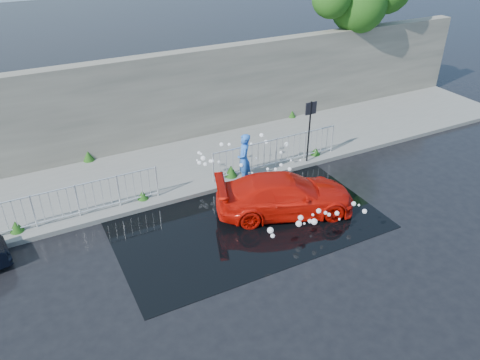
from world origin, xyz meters
name	(u,v)px	position (x,y,z in m)	size (l,w,h in m)	color
ground	(246,243)	(0.00, 0.00, 0.00)	(90.00, 90.00, 0.00)	black
pavement	(183,166)	(0.00, 5.00, 0.07)	(30.00, 4.00, 0.15)	slate
curb	(204,191)	(0.00, 3.00, 0.08)	(30.00, 0.25, 0.16)	slate
retaining_wall	(159,100)	(0.00, 7.20, 1.90)	(30.00, 0.60, 3.50)	#5D594E
puddle	(245,220)	(0.50, 1.00, 0.01)	(8.00, 5.00, 0.01)	black
sign_post	(310,122)	(4.20, 3.10, 1.72)	(0.45, 0.06, 2.50)	black
railing_left	(77,200)	(-4.00, 3.35, 0.74)	(5.05, 0.05, 1.10)	silver
railing_right	(276,151)	(3.00, 3.35, 0.74)	(5.05, 0.05, 1.10)	silver
weeds	(180,167)	(-0.28, 4.52, 0.33)	(12.17, 3.93, 0.43)	#1F4612
water_spray	(270,180)	(1.72, 1.63, 0.79)	(3.63, 5.67, 1.02)	white
red_car	(285,195)	(1.82, 0.85, 0.62)	(1.75, 4.30, 1.25)	red
person	(244,160)	(1.50, 3.00, 0.93)	(0.67, 0.44, 1.85)	blue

